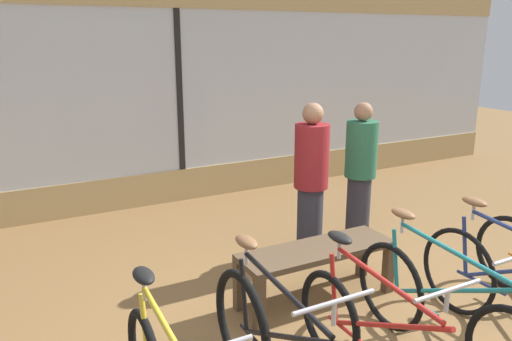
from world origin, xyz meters
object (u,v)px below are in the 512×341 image
display_bench (317,257)px  customer_by_window (311,181)px  bicycle_center_right (442,313)px  customer_near_rack (360,172)px  bicycle_right (510,292)px

display_bench → customer_by_window: (0.39, 0.68, 0.45)m
bicycle_center_right → display_bench: (-0.27, 1.13, 0.01)m
customer_near_rack → bicycle_center_right: bearing=-113.8°
bicycle_center_right → customer_near_rack: bearing=66.2°
display_bench → customer_by_window: 0.91m
bicycle_center_right → bicycle_right: size_ratio=1.03×
bicycle_right → display_bench: (-0.93, 1.18, -0.00)m
customer_near_rack → bicycle_right: bearing=-95.9°
bicycle_right → customer_by_window: 1.99m
bicycle_right → customer_by_window: (-0.54, 1.86, 0.45)m
bicycle_center_right → display_bench: bearing=103.2°
display_bench → bicycle_right: bearing=-51.7°
bicycle_right → customer_by_window: size_ratio=1.05×
bicycle_right → bicycle_center_right: bearing=176.3°
bicycle_right → display_bench: 1.50m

